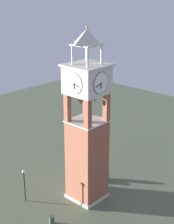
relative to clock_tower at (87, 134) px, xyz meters
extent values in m
plane|color=#5B664C|center=(0.00, 0.00, -7.58)|extent=(80.00, 80.00, 0.00)
cube|color=#93543D|center=(0.00, 0.00, -3.11)|extent=(3.35, 3.35, 8.94)
cube|color=beige|center=(0.00, 0.00, -7.40)|extent=(3.55, 3.55, 0.35)
cube|color=black|center=(0.00, -1.69, -6.43)|extent=(1.10, 0.04, 2.20)
cylinder|color=beige|center=(0.00, -1.69, -5.03)|extent=(1.10, 0.04, 1.10)
cube|color=#93543D|center=(-1.40, -1.39, 2.87)|extent=(0.56, 0.56, 3.01)
cube|color=#93543D|center=(1.40, -1.39, 2.87)|extent=(0.56, 0.56, 3.01)
cube|color=#93543D|center=(-1.40, 1.40, 2.87)|extent=(0.56, 0.56, 3.01)
cube|color=#93543D|center=(1.40, 1.40, 2.87)|extent=(0.56, 0.56, 3.01)
cube|color=beige|center=(0.00, 0.00, 1.42)|extent=(3.51, 3.51, 0.12)
cone|color=brown|center=(0.75, -0.10, 3.58)|extent=(0.59, 0.59, 0.48)
cone|color=brown|center=(0.25, 0.71, 3.58)|extent=(0.38, 0.38, 0.47)
cone|color=brown|center=(-0.60, 0.46, 3.58)|extent=(0.44, 0.44, 0.47)
cone|color=brown|center=(-0.61, -0.44, 3.58)|extent=(0.55, 0.55, 0.39)
cone|color=brown|center=(0.22, -0.72, 3.58)|extent=(0.38, 0.38, 0.42)
cube|color=beige|center=(0.00, 0.00, 5.77)|extent=(3.59, 3.59, 2.79)
cylinder|color=white|center=(0.00, -1.81, 5.77)|extent=(2.12, 0.05, 2.12)
torus|color=black|center=(0.00, -1.81, 5.77)|extent=(2.14, 0.06, 2.14)
cube|color=black|center=(0.05, -1.87, 5.51)|extent=(0.18, 0.03, 0.54)
cube|color=black|center=(0.40, -1.87, 5.64)|extent=(0.83, 0.03, 0.32)
cylinder|color=white|center=(0.00, 1.82, 5.77)|extent=(2.12, 0.05, 2.12)
torus|color=black|center=(0.00, 1.82, 5.77)|extent=(2.14, 0.06, 2.14)
cube|color=black|center=(0.05, 1.88, 5.51)|extent=(0.18, 0.03, 0.54)
cube|color=black|center=(0.40, 1.88, 5.64)|extent=(0.83, 0.03, 0.32)
cylinder|color=white|center=(-1.82, 0.00, 5.77)|extent=(0.05, 2.12, 2.12)
torus|color=black|center=(-1.82, 0.00, 5.77)|extent=(0.06, 2.14, 2.14)
cube|color=black|center=(-1.88, 0.05, 5.51)|extent=(0.03, 0.18, 0.54)
cube|color=black|center=(-1.88, 0.41, 5.64)|extent=(0.03, 0.83, 0.32)
cylinder|color=white|center=(1.82, 0.00, 5.77)|extent=(0.05, 2.12, 2.12)
torus|color=black|center=(1.82, 0.00, 5.77)|extent=(0.06, 2.14, 2.14)
cube|color=black|center=(1.88, 0.05, 5.51)|extent=(0.03, 0.18, 0.54)
cube|color=black|center=(1.88, 0.41, 5.64)|extent=(0.03, 0.83, 0.32)
cube|color=beige|center=(0.00, 0.00, 7.25)|extent=(3.95, 3.95, 0.16)
cylinder|color=beige|center=(-0.99, -0.99, 8.23)|extent=(0.22, 0.22, 1.80)
cylinder|color=beige|center=(0.99, -0.99, 8.23)|extent=(0.22, 0.22, 1.80)
cylinder|color=beige|center=(-0.99, 0.99, 8.23)|extent=(0.22, 0.22, 1.80)
cylinder|color=beige|center=(0.99, 0.99, 8.23)|extent=(0.22, 0.22, 1.80)
cube|color=beige|center=(0.00, 0.00, 9.19)|extent=(2.42, 2.42, 0.12)
pyramid|color=beige|center=(0.00, 0.00, 9.97)|extent=(2.42, 2.42, 1.44)
sphere|color=#B79338|center=(0.00, 0.00, 10.81)|extent=(0.24, 0.24, 0.24)
cube|color=brown|center=(-2.00, -3.59, -7.13)|extent=(0.91, 1.66, 0.06)
cube|color=brown|center=(-1.82, -3.65, -6.85)|extent=(0.54, 1.54, 0.44)
cube|color=#2D2D33|center=(-2.22, -4.28, -7.37)|extent=(0.40, 0.20, 0.42)
cube|color=#2D2D33|center=(-1.78, -2.91, -7.37)|extent=(0.40, 0.20, 0.42)
cylinder|color=black|center=(5.21, -4.30, -5.86)|extent=(0.12, 0.12, 3.43)
sphere|color=silver|center=(5.21, -4.30, -3.97)|extent=(0.36, 0.36, 0.36)
cylinder|color=#38513D|center=(5.81, 0.65, -7.18)|extent=(0.52, 0.52, 0.80)
ellipsoid|color=#28562D|center=(-4.22, -0.78, -7.04)|extent=(0.78, 0.78, 1.07)
camera|label=1|loc=(23.89, 22.13, 14.19)|focal=54.76mm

